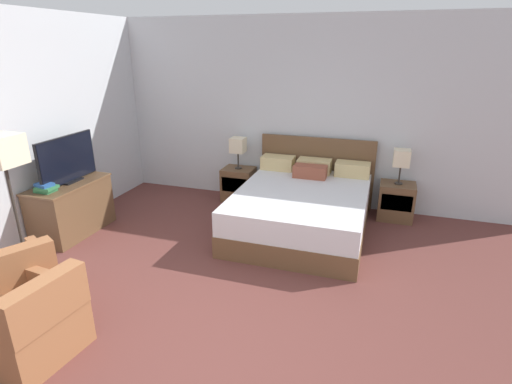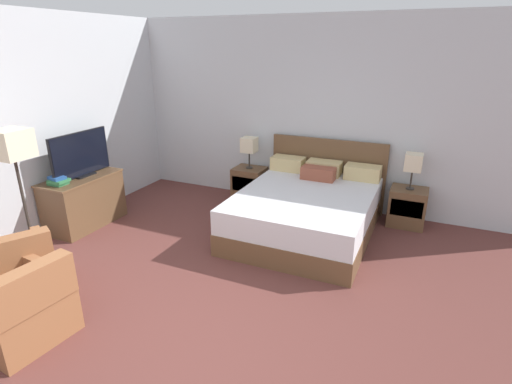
{
  "view_description": "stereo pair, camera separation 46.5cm",
  "coord_description": "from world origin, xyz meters",
  "px_view_note": "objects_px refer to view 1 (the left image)",
  "views": [
    {
      "loc": [
        1.25,
        -2.07,
        2.39
      ],
      "look_at": [
        -0.13,
        2.16,
        0.75
      ],
      "focal_mm": 28.0,
      "sensor_mm": 36.0,
      "label": 1
    },
    {
      "loc": [
        1.68,
        -1.9,
        2.39
      ],
      "look_at": [
        -0.13,
        2.16,
        0.75
      ],
      "focal_mm": 28.0,
      "sensor_mm": 36.0,
      "label": 2
    }
  ],
  "objects_px": {
    "book_small_top": "(44,185)",
    "book_red_cover": "(46,190)",
    "floor_lamp": "(4,160)",
    "nightstand_left": "(239,184)",
    "tv": "(67,160)",
    "bed": "(302,208)",
    "nightstand_right": "(396,201)",
    "table_lamp_right": "(402,159)",
    "armchair_companion": "(32,326)",
    "table_lamp_left": "(238,146)",
    "armchair_by_window": "(12,287)",
    "book_blue_cover": "(47,188)",
    "dresser": "(72,207)"
  },
  "relations": [
    {
      "from": "book_small_top",
      "to": "floor_lamp",
      "type": "distance_m",
      "value": 0.95
    },
    {
      "from": "book_red_cover",
      "to": "armchair_companion",
      "type": "height_order",
      "value": "armchair_companion"
    },
    {
      "from": "table_lamp_left",
      "to": "floor_lamp",
      "type": "xyz_separation_m",
      "value": [
        -1.38,
        -2.9,
        0.42
      ]
    },
    {
      "from": "nightstand_right",
      "to": "armchair_companion",
      "type": "height_order",
      "value": "armchair_companion"
    },
    {
      "from": "nightstand_left",
      "to": "table_lamp_right",
      "type": "xyz_separation_m",
      "value": [
        2.43,
        0.0,
        0.64
      ]
    },
    {
      "from": "table_lamp_right",
      "to": "table_lamp_left",
      "type": "bearing_deg",
      "value": 180.0
    },
    {
      "from": "book_blue_cover",
      "to": "dresser",
      "type": "bearing_deg",
      "value": 91.9
    },
    {
      "from": "bed",
      "to": "nightstand_right",
      "type": "height_order",
      "value": "bed"
    },
    {
      "from": "nightstand_left",
      "to": "floor_lamp",
      "type": "distance_m",
      "value": 3.38
    },
    {
      "from": "book_blue_cover",
      "to": "book_small_top",
      "type": "xyz_separation_m",
      "value": [
        -0.03,
        0.0,
        0.04
      ]
    },
    {
      "from": "nightstand_left",
      "to": "tv",
      "type": "height_order",
      "value": "tv"
    },
    {
      "from": "tv",
      "to": "book_small_top",
      "type": "distance_m",
      "value": 0.46
    },
    {
      "from": "tv",
      "to": "floor_lamp",
      "type": "relative_size",
      "value": 0.6
    },
    {
      "from": "tv",
      "to": "armchair_companion",
      "type": "xyz_separation_m",
      "value": [
        1.33,
        -2.03,
        -0.72
      ]
    },
    {
      "from": "nightstand_right",
      "to": "armchair_companion",
      "type": "relative_size",
      "value": 0.7
    },
    {
      "from": "table_lamp_right",
      "to": "dresser",
      "type": "height_order",
      "value": "table_lamp_right"
    },
    {
      "from": "table_lamp_left",
      "to": "armchair_companion",
      "type": "height_order",
      "value": "table_lamp_left"
    },
    {
      "from": "nightstand_right",
      "to": "floor_lamp",
      "type": "xyz_separation_m",
      "value": [
        -3.81,
        -2.89,
        1.06
      ]
    },
    {
      "from": "nightstand_left",
      "to": "bed",
      "type": "bearing_deg",
      "value": -32.7
    },
    {
      "from": "armchair_companion",
      "to": "floor_lamp",
      "type": "bearing_deg",
      "value": 138.76
    },
    {
      "from": "dresser",
      "to": "armchair_companion",
      "type": "height_order",
      "value": "armchair_companion"
    },
    {
      "from": "dresser",
      "to": "book_small_top",
      "type": "relative_size",
      "value": 5.44
    },
    {
      "from": "book_blue_cover",
      "to": "armchair_by_window",
      "type": "height_order",
      "value": "book_blue_cover"
    },
    {
      "from": "armchair_by_window",
      "to": "floor_lamp",
      "type": "distance_m",
      "value": 1.25
    },
    {
      "from": "nightstand_left",
      "to": "book_red_cover",
      "type": "bearing_deg",
      "value": -127.92
    },
    {
      "from": "bed",
      "to": "floor_lamp",
      "type": "relative_size",
      "value": 1.35
    },
    {
      "from": "book_red_cover",
      "to": "floor_lamp",
      "type": "relative_size",
      "value": 0.14
    },
    {
      "from": "book_small_top",
      "to": "book_red_cover",
      "type": "bearing_deg",
      "value": 0.0
    },
    {
      "from": "table_lamp_right",
      "to": "tv",
      "type": "xyz_separation_m",
      "value": [
        -4.11,
        -1.77,
        0.09
      ]
    },
    {
      "from": "tv",
      "to": "armchair_companion",
      "type": "relative_size",
      "value": 1.24
    },
    {
      "from": "bed",
      "to": "table_lamp_left",
      "type": "xyz_separation_m",
      "value": [
        -1.22,
        0.78,
        0.59
      ]
    },
    {
      "from": "bed",
      "to": "book_red_cover",
      "type": "bearing_deg",
      "value": -154.37
    },
    {
      "from": "book_red_cover",
      "to": "floor_lamp",
      "type": "distance_m",
      "value": 0.99
    },
    {
      "from": "book_red_cover",
      "to": "floor_lamp",
      "type": "xyz_separation_m",
      "value": [
        0.32,
        -0.72,
        0.6
      ]
    },
    {
      "from": "nightstand_left",
      "to": "book_blue_cover",
      "type": "distance_m",
      "value": 2.79
    },
    {
      "from": "nightstand_left",
      "to": "book_blue_cover",
      "type": "relative_size",
      "value": 2.51
    },
    {
      "from": "book_small_top",
      "to": "nightstand_left",
      "type": "bearing_deg",
      "value": 52.04
    },
    {
      "from": "nightstand_left",
      "to": "floor_lamp",
      "type": "bearing_deg",
      "value": -115.44
    },
    {
      "from": "book_blue_cover",
      "to": "book_small_top",
      "type": "distance_m",
      "value": 0.05
    },
    {
      "from": "armchair_companion",
      "to": "bed",
      "type": "bearing_deg",
      "value": 62.55
    },
    {
      "from": "nightstand_left",
      "to": "book_red_cover",
      "type": "distance_m",
      "value": 2.8
    },
    {
      "from": "bed",
      "to": "table_lamp_right",
      "type": "xyz_separation_m",
      "value": [
        1.22,
        0.78,
        0.59
      ]
    },
    {
      "from": "table_lamp_left",
      "to": "armchair_by_window",
      "type": "bearing_deg",
      "value": -105.57
    },
    {
      "from": "nightstand_left",
      "to": "table_lamp_left",
      "type": "xyz_separation_m",
      "value": [
        0.0,
        0.0,
        0.64
      ]
    },
    {
      "from": "nightstand_right",
      "to": "table_lamp_right",
      "type": "relative_size",
      "value": 1.07
    },
    {
      "from": "book_red_cover",
      "to": "book_small_top",
      "type": "height_order",
      "value": "book_small_top"
    },
    {
      "from": "dresser",
      "to": "tv",
      "type": "height_order",
      "value": "tv"
    },
    {
      "from": "tv",
      "to": "book_blue_cover",
      "type": "xyz_separation_m",
      "value": [
        0.01,
        -0.41,
        -0.24
      ]
    },
    {
      "from": "nightstand_left",
      "to": "floor_lamp",
      "type": "xyz_separation_m",
      "value": [
        -1.38,
        -2.89,
        1.06
      ]
    },
    {
      "from": "floor_lamp",
      "to": "table_lamp_right",
      "type": "bearing_deg",
      "value": 37.24
    }
  ]
}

